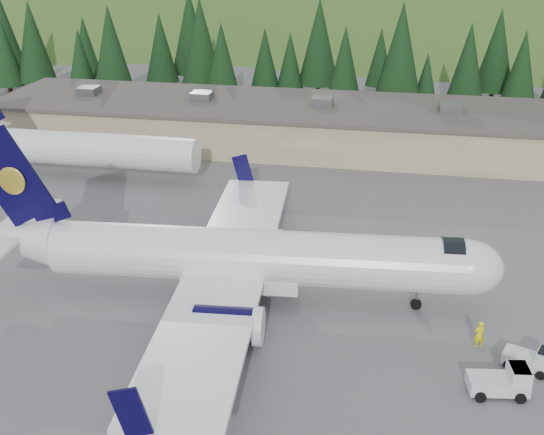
{
  "coord_description": "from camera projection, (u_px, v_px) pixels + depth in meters",
  "views": [
    {
      "loc": [
        9.26,
        -42.16,
        25.2
      ],
      "look_at": [
        0.0,
        6.0,
        4.0
      ],
      "focal_mm": 45.0,
      "sensor_mm": 36.0,
      "label": 1
    }
  ],
  "objects": [
    {
      "name": "baggage_tug_a",
      "position": [
        503.0,
        381.0,
        39.49
      ],
      "size": [
        3.6,
        2.44,
        1.81
      ],
      "rotation": [
        0.0,
        0.0,
        0.14
      ],
      "color": "silver",
      "rests_on": "ground"
    },
    {
      "name": "second_airliner",
      "position": [
        71.0,
        147.0,
        72.43
      ],
      "size": [
        27.5,
        11.0,
        10.05
      ],
      "color": "white",
      "rests_on": "ground"
    },
    {
      "name": "airliner",
      "position": [
        241.0,
        258.0,
        48.38
      ],
      "size": [
        38.03,
        35.7,
        12.62
      ],
      "rotation": [
        0.0,
        0.0,
        0.08
      ],
      "color": "white",
      "rests_on": "ground"
    },
    {
      "name": "tree_line",
      "position": [
        275.0,
        48.0,
        103.39
      ],
      "size": [
        114.38,
        19.78,
        14.45
      ],
      "color": "black",
      "rests_on": "ground"
    },
    {
      "name": "hills",
      "position": [
        508.0,
        231.0,
        260.15
      ],
      "size": [
        614.0,
        330.0,
        300.0
      ],
      "color": "#2D4C1C",
      "rests_on": "ground"
    },
    {
      "name": "ground",
      "position": [
        256.0,
        300.0,
        49.6
      ],
      "size": [
        600.0,
        600.0,
        0.0
      ],
      "primitive_type": "plane",
      "color": "#56565B"
    },
    {
      "name": "terminal_building",
      "position": [
        281.0,
        123.0,
        83.68
      ],
      "size": [
        71.0,
        17.0,
        6.1
      ],
      "color": "#978664",
      "rests_on": "ground"
    },
    {
      "name": "baggage_tug_d",
      "position": [
        533.0,
        359.0,
        41.65
      ],
      "size": [
        3.24,
        2.55,
        1.55
      ],
      "rotation": [
        0.0,
        0.0,
        -0.37
      ],
      "color": "silver",
      "rests_on": "ground"
    },
    {
      "name": "ramp_worker",
      "position": [
        479.0,
        334.0,
        43.71
      ],
      "size": [
        0.82,
        0.69,
        1.9
      ],
      "primitive_type": "imported",
      "rotation": [
        0.0,
        0.0,
        3.53
      ],
      "color": "#F8F007",
      "rests_on": "ground"
    }
  ]
}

